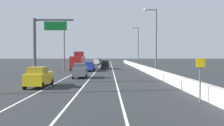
{
  "coord_description": "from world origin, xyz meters",
  "views": [
    {
      "loc": [
        0.65,
        -2.63,
        3.19
      ],
      "look_at": [
        1.43,
        54.43,
        1.28
      ],
      "focal_mm": 36.33,
      "sensor_mm": 36.0,
      "label": 1
    }
  ],
  "objects_px": {
    "car_gray_1": "(80,71)",
    "box_truck": "(78,61)",
    "overhead_sign_gantry": "(41,42)",
    "speed_advisory_sign": "(200,77)",
    "lamp_post_right_third": "(137,44)",
    "car_black_2": "(105,65)",
    "car_white_5": "(96,62)",
    "car_blue_4": "(90,66)",
    "lamp_post_right_second": "(155,37)",
    "car_yellow_0": "(39,77)",
    "car_green_3": "(99,61)",
    "lamp_post_left_mid": "(65,41)"
  },
  "relations": [
    {
      "from": "car_gray_1",
      "to": "box_truck",
      "type": "xyz_separation_m",
      "value": [
        -2.84,
        19.05,
        0.83
      ]
    },
    {
      "from": "car_gray_1",
      "to": "overhead_sign_gantry",
      "type": "bearing_deg",
      "value": -123.95
    },
    {
      "from": "box_truck",
      "to": "speed_advisory_sign",
      "type": "bearing_deg",
      "value": -70.02
    },
    {
      "from": "speed_advisory_sign",
      "to": "lamp_post_right_third",
      "type": "height_order",
      "value": "lamp_post_right_third"
    },
    {
      "from": "lamp_post_right_third",
      "to": "car_black_2",
      "type": "bearing_deg",
      "value": -142.24
    },
    {
      "from": "car_white_5",
      "to": "box_truck",
      "type": "height_order",
      "value": "box_truck"
    },
    {
      "from": "car_gray_1",
      "to": "car_blue_4",
      "type": "distance_m",
      "value": 13.6
    },
    {
      "from": "car_blue_4",
      "to": "car_white_5",
      "type": "height_order",
      "value": "car_white_5"
    },
    {
      "from": "speed_advisory_sign",
      "to": "lamp_post_right_second",
      "type": "bearing_deg",
      "value": 86.79
    },
    {
      "from": "speed_advisory_sign",
      "to": "car_yellow_0",
      "type": "distance_m",
      "value": 15.3
    },
    {
      "from": "car_blue_4",
      "to": "car_white_5",
      "type": "bearing_deg",
      "value": 90.6
    },
    {
      "from": "lamp_post_right_second",
      "to": "car_blue_4",
      "type": "relative_size",
      "value": 2.26
    },
    {
      "from": "car_black_2",
      "to": "car_green_3",
      "type": "relative_size",
      "value": 1.15
    },
    {
      "from": "speed_advisory_sign",
      "to": "lamp_post_right_second",
      "type": "height_order",
      "value": "lamp_post_right_second"
    },
    {
      "from": "lamp_post_right_third",
      "to": "car_blue_4",
      "type": "relative_size",
      "value": 2.26
    },
    {
      "from": "car_yellow_0",
      "to": "car_gray_1",
      "type": "relative_size",
      "value": 1.08
    },
    {
      "from": "car_white_5",
      "to": "box_truck",
      "type": "bearing_deg",
      "value": -95.93
    },
    {
      "from": "speed_advisory_sign",
      "to": "lamp_post_right_third",
      "type": "relative_size",
      "value": 0.28
    },
    {
      "from": "lamp_post_right_second",
      "to": "car_yellow_0",
      "type": "bearing_deg",
      "value": -136.61
    },
    {
      "from": "car_blue_4",
      "to": "car_white_5",
      "type": "distance_m",
      "value": 31.53
    },
    {
      "from": "car_gray_1",
      "to": "car_green_3",
      "type": "bearing_deg",
      "value": 89.81
    },
    {
      "from": "lamp_post_right_third",
      "to": "lamp_post_left_mid",
      "type": "xyz_separation_m",
      "value": [
        -16.54,
        -12.96,
        0.0
      ]
    },
    {
      "from": "lamp_post_right_second",
      "to": "car_green_3",
      "type": "distance_m",
      "value": 53.81
    },
    {
      "from": "lamp_post_right_third",
      "to": "car_yellow_0",
      "type": "xyz_separation_m",
      "value": [
        -14.55,
        -37.3,
        -5.1
      ]
    },
    {
      "from": "lamp_post_left_mid",
      "to": "car_yellow_0",
      "type": "distance_m",
      "value": 24.95
    },
    {
      "from": "lamp_post_right_second",
      "to": "lamp_post_left_mid",
      "type": "xyz_separation_m",
      "value": [
        -16.38,
        10.74,
        0.0
      ]
    },
    {
      "from": "car_yellow_0",
      "to": "car_white_5",
      "type": "relative_size",
      "value": 1.02
    },
    {
      "from": "lamp_post_right_third",
      "to": "car_blue_4",
      "type": "xyz_separation_m",
      "value": [
        -11.42,
        -14.43,
        -5.16
      ]
    },
    {
      "from": "lamp_post_right_second",
      "to": "car_blue_4",
      "type": "height_order",
      "value": "lamp_post_right_second"
    },
    {
      "from": "overhead_sign_gantry",
      "to": "car_blue_4",
      "type": "relative_size",
      "value": 1.58
    },
    {
      "from": "lamp_post_right_second",
      "to": "car_white_5",
      "type": "height_order",
      "value": "lamp_post_right_second"
    },
    {
      "from": "lamp_post_left_mid",
      "to": "overhead_sign_gantry",
      "type": "bearing_deg",
      "value": -86.88
    },
    {
      "from": "lamp_post_left_mid",
      "to": "lamp_post_right_third",
      "type": "bearing_deg",
      "value": 38.07
    },
    {
      "from": "car_green_3",
      "to": "car_yellow_0",
      "type": "bearing_deg",
      "value": -92.71
    },
    {
      "from": "lamp_post_left_mid",
      "to": "car_white_5",
      "type": "distance_m",
      "value": 30.86
    },
    {
      "from": "lamp_post_right_third",
      "to": "box_truck",
      "type": "xyz_separation_m",
      "value": [
        -14.46,
        -8.98,
        -4.26
      ]
    },
    {
      "from": "car_yellow_0",
      "to": "car_black_2",
      "type": "height_order",
      "value": "car_yellow_0"
    },
    {
      "from": "car_black_2",
      "to": "box_truck",
      "type": "bearing_deg",
      "value": -157.96
    },
    {
      "from": "speed_advisory_sign",
      "to": "lamp_post_right_third",
      "type": "xyz_separation_m",
      "value": [
        1.36,
        45.02,
        4.36
      ]
    },
    {
      "from": "lamp_post_right_second",
      "to": "car_black_2",
      "type": "relative_size",
      "value": 2.31
    },
    {
      "from": "car_black_2",
      "to": "car_white_5",
      "type": "bearing_deg",
      "value": 97.95
    },
    {
      "from": "car_gray_1",
      "to": "car_blue_4",
      "type": "xyz_separation_m",
      "value": [
        0.2,
        13.6,
        -0.08
      ]
    },
    {
      "from": "lamp_post_right_second",
      "to": "car_green_3",
      "type": "xyz_separation_m",
      "value": [
        -11.27,
        52.37,
        -5.11
      ]
    },
    {
      "from": "overhead_sign_gantry",
      "to": "car_black_2",
      "type": "xyz_separation_m",
      "value": [
        6.96,
        27.12,
        -3.72
      ]
    },
    {
      "from": "lamp_post_right_third",
      "to": "box_truck",
      "type": "distance_m",
      "value": 17.55
    },
    {
      "from": "overhead_sign_gantry",
      "to": "speed_advisory_sign",
      "type": "height_order",
      "value": "overhead_sign_gantry"
    },
    {
      "from": "lamp_post_left_mid",
      "to": "car_yellow_0",
      "type": "xyz_separation_m",
      "value": [
        1.99,
        -24.34,
        -5.1
      ]
    },
    {
      "from": "speed_advisory_sign",
      "to": "car_black_2",
      "type": "bearing_deg",
      "value": 100.45
    },
    {
      "from": "speed_advisory_sign",
      "to": "car_blue_4",
      "type": "relative_size",
      "value": 0.63
    },
    {
      "from": "car_yellow_0",
      "to": "car_white_5",
      "type": "height_order",
      "value": "car_yellow_0"
    }
  ]
}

